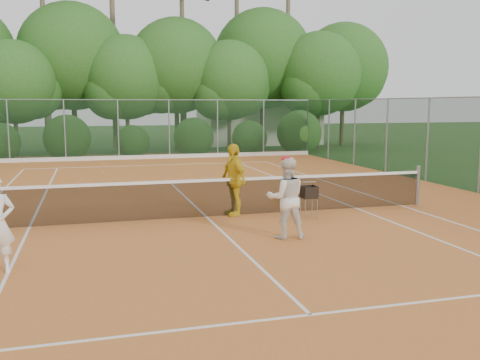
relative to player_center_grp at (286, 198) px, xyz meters
name	(u,v)px	position (x,y,z in m)	size (l,w,h in m)	color
ground	(207,218)	(-1.15, 2.43, -0.87)	(120.00, 120.00, 0.00)	#234518
clay_court	(207,218)	(-1.15, 2.43, -0.86)	(18.00, 36.00, 0.02)	#CA712E
club_building	(258,123)	(7.85, 26.43, 0.63)	(8.00, 5.00, 3.00)	beige
tennis_net	(207,197)	(-1.15, 2.43, -0.34)	(11.97, 0.10, 1.10)	gray
player_center_grp	(286,198)	(0.00, 0.00, 0.00)	(0.89, 0.73, 1.73)	white
player_yellow	(234,180)	(-0.43, 2.55, 0.05)	(1.06, 0.44, 1.80)	yellow
ball_hopper	(309,193)	(1.23, 1.68, -0.22)	(0.35, 0.35, 0.80)	gray
stray_ball_a	(102,172)	(-3.40, 12.10, -0.82)	(0.07, 0.07, 0.07)	yellow
stray_ball_b	(102,164)	(-3.35, 15.27, -0.82)	(0.07, 0.07, 0.07)	yellow
stray_ball_c	(193,163)	(0.78, 14.32, -0.82)	(0.07, 0.07, 0.07)	#B6CE30
court_markings	(207,217)	(-1.15, 2.43, -0.85)	(11.03, 23.83, 0.01)	white
fence_back	(144,129)	(-1.15, 17.43, 0.65)	(18.07, 0.07, 3.00)	#19381E
tropical_treeline	(158,65)	(0.29, 22.65, 4.24)	(32.10, 8.49, 15.03)	brown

